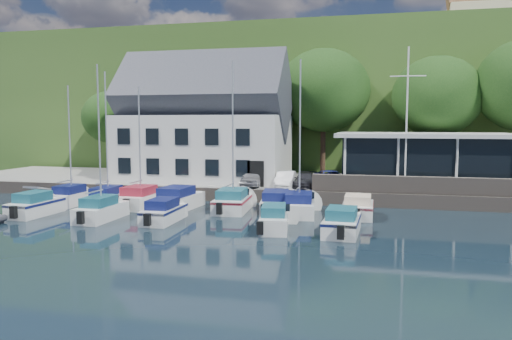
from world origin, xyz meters
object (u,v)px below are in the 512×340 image
object	(u,v)px
flagpole	(407,120)
boat_r1_4	(233,142)
car_blue	(331,178)
car_silver	(253,177)
car_white	(286,179)
boat_r1_6	(300,146)
harbor_building	(204,129)
boat_r1_1	(107,144)
boat_r2_0	(35,203)
boat_r2_1	(99,146)
club_pavilion	(423,160)
boat_r1_7	(358,206)
boat_r1_0	(70,142)
boat_r2_2	(164,210)
boat_r1_5	(277,201)
boat_r2_3	(274,217)
boat_r2_4	(342,220)
boat_r1_2	(140,141)
boat_r1_3	(178,198)
car_dgrey	(305,180)

from	to	relation	value
flagpole	boat_r1_4	distance (m)	12.59
flagpole	car_blue	bearing A→B (deg)	171.24
car_silver	car_white	size ratio (longest dim) A/B	1.03
car_blue	boat_r1_6	size ratio (longest dim) A/B	0.45
harbor_building	boat_r1_4	size ratio (longest dim) A/B	1.56
boat_r1_1	boat_r2_0	xyz separation A→B (m)	(-2.72, -4.22, -3.62)
boat_r2_1	car_silver	bearing A→B (deg)	56.44
club_pavilion	boat_r1_7	world-z (taller)	club_pavilion
boat_r1_0	boat_r2_2	distance (m)	10.52
boat_r1_4	boat_r2_1	distance (m)	8.49
boat_r1_5	boat_r2_1	distance (m)	11.82
boat_r1_1	boat_r2_3	size ratio (longest dim) A/B	1.53
flagpole	boat_r2_4	size ratio (longest dim) A/B	1.85
boat_r1_0	boat_r2_4	bearing A→B (deg)	-12.60
boat_r1_4	club_pavilion	bearing A→B (deg)	29.47
boat_r1_6	boat_r1_4	bearing A→B (deg)	169.15
boat_r2_4	car_blue	bearing A→B (deg)	99.99
boat_r2_3	boat_r1_2	bearing A→B (deg)	145.97
car_white	flagpole	xyz separation A→B (m)	(8.70, -0.09, 4.50)
flagpole	boat_r1_1	size ratio (longest dim) A/B	1.17
car_silver	boat_r2_0	xyz separation A→B (m)	(-11.88, -10.05, -0.88)
boat_r1_5	boat_r1_0	bearing A→B (deg)	175.43
flagpole	boat_r1_0	size ratio (longest dim) A/B	1.13
boat_r1_2	boat_r2_1	xyz separation A→B (m)	(-0.25, -4.79, -0.09)
boat_r1_6	flagpole	bearing A→B (deg)	32.90
harbor_building	boat_r2_4	size ratio (longest dim) A/B	2.60
boat_r1_1	boat_r1_3	bearing A→B (deg)	-0.38
flagpole	boat_r2_0	world-z (taller)	flagpole
boat_r1_6	car_white	bearing A→B (deg)	102.16
car_dgrey	flagpole	xyz separation A→B (m)	(7.27, -0.50, 4.57)
boat_r1_3	boat_r1_6	distance (m)	9.20
boat_r1_7	boat_r2_2	distance (m)	12.01
car_silver	boat_r1_2	distance (m)	9.26
boat_r1_1	boat_r1_3	size ratio (longest dim) A/B	1.34
car_white	boat_r2_0	bearing A→B (deg)	-148.35
boat_r1_5	boat_r2_3	distance (m)	5.62
boat_r1_6	boat_r2_0	size ratio (longest dim) A/B	1.61
harbor_building	boat_r2_1	world-z (taller)	harbor_building
flagpole	boat_r1_4	size ratio (longest dim) A/B	1.11
club_pavilion	boat_r1_0	bearing A→B (deg)	-160.13
car_white	car_dgrey	xyz separation A→B (m)	(1.43, 0.41, -0.07)
club_pavilion	boat_r1_2	bearing A→B (deg)	-156.21
boat_r1_0	flagpole	bearing A→B (deg)	15.05
car_dgrey	boat_r2_3	xyz separation A→B (m)	(-0.24, -10.81, -0.84)
car_white	car_dgrey	world-z (taller)	car_white
boat_r2_3	boat_r2_2	bearing A→B (deg)	166.15
car_silver	boat_r2_1	bearing A→B (deg)	-126.30
car_dgrey	boat_r1_1	bearing A→B (deg)	-154.41
boat_r2_3	boat_r2_4	world-z (taller)	boat_r2_4
boat_r1_1	boat_r2_4	bearing A→B (deg)	-18.41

